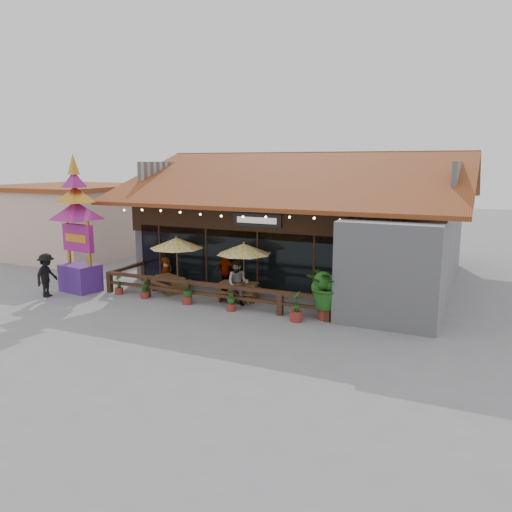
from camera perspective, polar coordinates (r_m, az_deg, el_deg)
The scene contains 19 objects.
ground at distance 19.62m, azimuth -0.76°, elevation -5.82°, with size 100.00×100.00×0.00m, color gray.
restaurant_building at distance 25.09m, azimuth 6.30°, elevation 2.88°, with size 15.50×14.73×6.09m.
patio_railing at distance 20.28m, azimuth -6.85°, elevation -3.55°, with size 10.00×2.60×0.92m.
neighbor_building at distance 32.78m, azimuth -20.32°, elevation 3.97°, with size 8.40×8.40×4.22m.
umbrella_left at distance 21.61m, azimuth -9.07°, elevation 1.45°, with size 2.96×2.96×2.47m.
umbrella_right at distance 20.26m, azimuth -1.41°, elevation 0.78°, with size 2.44×2.44×2.40m.
picnic_table_left at distance 22.09m, azimuth -9.74°, elevation -2.87°, with size 1.78×1.68×0.68m.
picnic_table_right at distance 20.41m, azimuth -1.98°, elevation -3.72°, with size 1.70×1.52×0.74m.
thai_sign_tower at distance 22.75m, azimuth -19.84°, elevation 4.49°, with size 2.69×2.69×6.39m.
tropical_plant at distance 17.94m, azimuth 8.11°, elevation -3.36°, with size 1.87×1.99×2.19m.
diner_a at distance 23.15m, azimuth -10.25°, elevation -1.36°, with size 0.59×0.39×1.63m, color #332010.
diner_b at distance 19.56m, azimuth -2.08°, elevation -3.10°, with size 0.89×0.70×1.84m, color #332010.
diner_c at distance 21.59m, azimuth -3.42°, elevation -1.80°, with size 1.08×0.45×1.84m, color #332010.
pedestrian at distance 22.62m, azimuth -22.82°, elevation -2.04°, with size 1.19×0.68×1.84m, color black.
planter_a at distance 22.18m, azimuth -15.40°, elevation -3.33°, with size 0.35×0.35×0.85m.
planter_b at distance 21.23m, azimuth -12.63°, elevation -3.73°, with size 0.35×0.36×0.85m.
planter_c at distance 20.04m, azimuth -7.87°, elevation -3.98°, with size 0.76×0.73×0.95m.
planter_d at distance 19.01m, azimuth -2.86°, elevation -5.10°, with size 0.44×0.44×0.84m.
planter_e at distance 17.81m, azimuth 4.64°, elevation -6.01°, with size 0.46×0.47×1.12m.
Camera 1 is at (8.13, -16.97, 5.55)m, focal length 35.00 mm.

